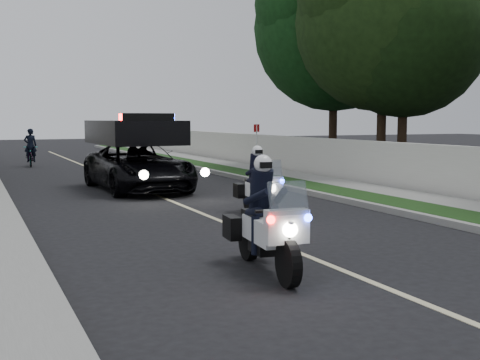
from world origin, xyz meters
name	(u,v)px	position (x,y,z in m)	size (l,w,h in m)	color
ground	(332,267)	(0.00, 0.00, 0.00)	(120.00, 120.00, 0.00)	black
curb_right	(272,184)	(4.10, 10.00, 0.07)	(0.20, 60.00, 0.15)	gray
grass_verge	(291,183)	(4.80, 10.00, 0.08)	(1.20, 60.00, 0.16)	#193814
sidewalk_right	(325,182)	(6.10, 10.00, 0.08)	(1.40, 60.00, 0.16)	gray
property_wall	(350,161)	(7.10, 10.00, 0.75)	(0.22, 60.00, 1.50)	beige
curb_left	(5,198)	(-4.10, 10.00, 0.07)	(0.20, 60.00, 0.15)	gray
lane_marking	(151,193)	(0.00, 10.00, 0.00)	(0.12, 50.00, 0.01)	#BFB78C
police_moto_left	(266,272)	(-1.07, 0.12, 0.00)	(0.71, 2.02, 1.72)	silver
police_moto_right	(259,216)	(1.07, 4.77, 0.00)	(0.67, 1.91, 1.62)	white
police_suv	(139,190)	(-0.17, 10.82, 0.00)	(2.43, 5.26, 2.56)	black
bicycle	(31,166)	(-2.32, 22.14, 0.00)	(0.63, 1.81, 0.95)	black
cyclist	(31,166)	(-2.32, 22.14, 0.00)	(0.56, 0.37, 1.56)	black
sign_post	(256,172)	(6.00, 15.17, 0.00)	(0.32, 0.32, 2.05)	#B41D0C
tree_right_b	(380,175)	(9.82, 11.87, 0.00)	(6.88, 6.88, 11.47)	#1C3612
tree_right_c	(401,176)	(10.32, 11.22, 0.00)	(6.27, 6.27, 10.45)	black
tree_right_d	(332,169)	(9.83, 15.34, 0.00)	(7.07, 7.07, 11.79)	#153F16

